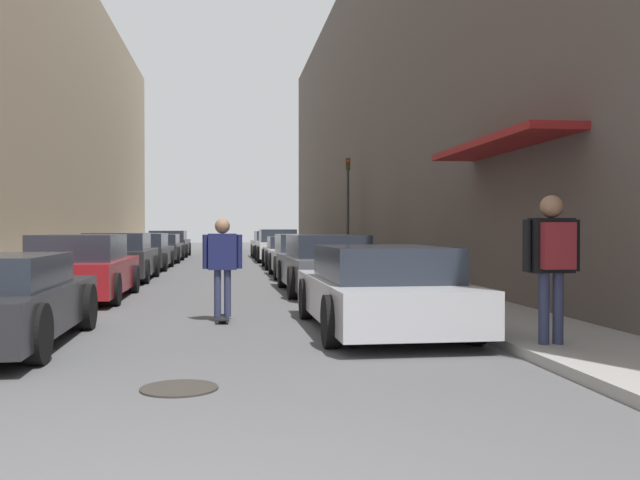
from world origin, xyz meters
name	(u,v)px	position (x,y,z in m)	size (l,w,h in m)	color
ground	(216,275)	(0.00, 19.08, 0.00)	(104.93, 104.93, 0.00)	#515154
curb_strip_left	(95,266)	(-4.53, 23.85, 0.06)	(1.80, 47.69, 0.12)	gray
curb_strip_right	(336,264)	(4.53, 23.85, 0.06)	(1.80, 47.69, 0.12)	gray
building_row_left	(13,105)	(-7.43, 23.84, 5.97)	(4.90, 47.69, 11.93)	tan
building_row_right	(409,110)	(7.43, 23.84, 6.11)	(4.90, 47.69, 12.21)	#564C47
parked_car_left_1	(81,269)	(-2.60, 11.54, 0.63)	(1.93, 4.47, 1.33)	maroon
parked_car_left_2	(119,258)	(-2.65, 16.93, 0.64)	(1.92, 4.42, 1.33)	#232326
parked_car_left_3	(144,252)	(-2.62, 22.46, 0.62)	(1.88, 4.77, 1.28)	#232326
parked_car_left_4	(160,248)	(-2.56, 28.02, 0.61)	(1.88, 4.78, 1.22)	#232326
parked_car_left_5	(169,244)	(-2.67, 33.92, 0.66)	(2.08, 4.61, 1.35)	#232326
parked_car_right_0	(381,289)	(2.52, 6.39, 0.59)	(1.99, 4.56, 1.20)	#B7B7BC
parked_car_right_1	(325,265)	(2.56, 12.46, 0.64)	(1.93, 4.73, 1.31)	#515459
parked_car_right_2	(303,256)	(2.61, 17.68, 0.62)	(1.92, 4.25, 1.28)	silver
parked_car_right_3	(290,252)	(2.65, 22.61, 0.58)	(1.98, 3.99, 1.16)	#B7B7BC
parked_car_right_4	(277,246)	(2.51, 27.67, 0.68)	(1.86, 4.03, 1.42)	silver
parked_car_right_5	(272,245)	(2.56, 32.40, 0.64)	(2.04, 4.27, 1.33)	#B7B7BC
skateboarder	(222,258)	(0.29, 7.69, 0.98)	(0.61, 0.78, 1.61)	black
manhole_cover	(179,388)	(-0.06, 3.02, 0.01)	(0.70, 0.70, 0.02)	#332D28
traffic_light	(348,200)	(4.84, 22.94, 2.54)	(0.16, 0.22, 3.98)	#2D2D2D
pedestrian	(553,251)	(4.06, 4.25, 1.19)	(0.69, 0.38, 1.71)	#2D3351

